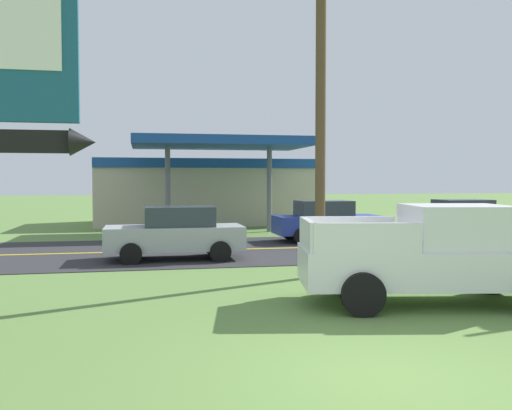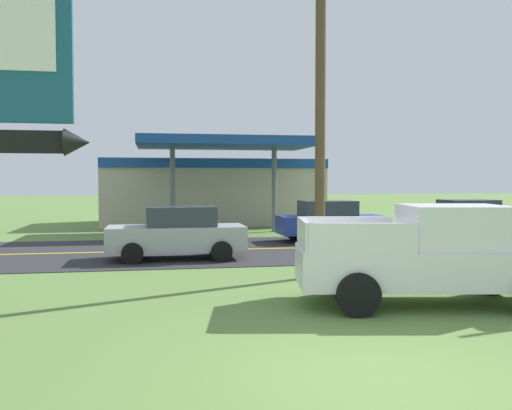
% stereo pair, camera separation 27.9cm
% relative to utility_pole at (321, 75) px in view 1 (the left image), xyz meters
% --- Properties ---
extents(ground_plane, '(180.00, 180.00, 0.00)m').
position_rel_utility_pole_xyz_m(ground_plane, '(-1.49, -7.18, -5.10)').
color(ground_plane, '#5B7F3D').
extents(road_asphalt, '(140.00, 8.00, 0.02)m').
position_rel_utility_pole_xyz_m(road_asphalt, '(-1.49, 5.82, -5.09)').
color(road_asphalt, '#2B2B2D').
rests_on(road_asphalt, ground).
extents(road_centre_line, '(126.00, 0.20, 0.01)m').
position_rel_utility_pole_xyz_m(road_centre_line, '(-1.49, 5.82, -5.07)').
color(road_centre_line, gold).
rests_on(road_centre_line, road_asphalt).
extents(utility_pole, '(1.93, 0.26, 9.57)m').
position_rel_utility_pole_xyz_m(utility_pole, '(0.00, 0.00, 0.00)').
color(utility_pole, brown).
rests_on(utility_pole, ground).
extents(gas_station, '(12.00, 11.50, 4.40)m').
position_rel_utility_pole_xyz_m(gas_station, '(-0.86, 18.19, -3.15)').
color(gas_station, beige).
rests_on(gas_station, ground).
extents(pickup_white_parked_on_lawn, '(5.46, 2.91, 1.96)m').
position_rel_utility_pole_xyz_m(pickup_white_parked_on_lawn, '(1.28, -3.50, -4.13)').
color(pickup_white_parked_on_lawn, silver).
rests_on(pickup_white_parked_on_lawn, ground).
extents(car_blue_near_lane, '(4.20, 2.00, 1.64)m').
position_rel_utility_pole_xyz_m(car_blue_near_lane, '(2.80, 7.82, -4.27)').
color(car_blue_near_lane, '#233893').
rests_on(car_blue_near_lane, ground).
extents(car_green_mid_lane, '(4.20, 2.00, 1.64)m').
position_rel_utility_pole_xyz_m(car_green_mid_lane, '(8.93, 7.82, -4.27)').
color(car_green_mid_lane, '#1E6038').
rests_on(car_green_mid_lane, ground).
extents(car_silver_far_lane, '(4.20, 2.00, 1.64)m').
position_rel_utility_pole_xyz_m(car_silver_far_lane, '(-3.41, 3.82, -4.27)').
color(car_silver_far_lane, '#A8AAAF').
rests_on(car_silver_far_lane, ground).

